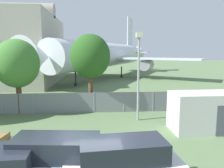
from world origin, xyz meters
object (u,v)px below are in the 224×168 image
Objects in this scene: car_white_suv_near_left at (123,163)px; tree_left_of_cabin at (17,64)px; airplane at (106,55)px; portable_cabin at (204,112)px; car_silver_suv_mid_left at (57,159)px; tree_behind_benches at (90,57)px.

tree_left_of_cabin is at bearing 119.55° from car_white_suv_near_left.
airplane is 30.51m from portable_cabin.
airplane reaches higher than portable_cabin.
tree_left_of_cabin reaches higher than car_white_suv_near_left.
airplane is 26.27m from tree_left_of_cabin.
portable_cabin is at bearing -20.52° from tree_left_of_cabin.
tree_behind_benches is at bearing 89.56° from car_silver_suv_mid_left.
car_silver_suv_mid_left is 2.63m from car_white_suv_near_left.
airplane is 9.91× the size of portable_cabin.
car_white_suv_near_left reaches higher than car_silver_suv_mid_left.
portable_cabin reaches higher than car_white_suv_near_left.
portable_cabin is 14.64m from tree_left_of_cabin.
portable_cabin is at bearing 36.30° from car_silver_suv_mid_left.
car_silver_suv_mid_left is at bearing -95.82° from tree_behind_benches.
car_white_suv_near_left is (7.43, -10.74, -3.17)m from tree_left_of_cabin.
portable_cabin is at bearing -36.42° from tree_behind_benches.
car_white_suv_near_left is at bearing 24.26° from airplane.
airplane reaches higher than car_white_suv_near_left.
car_silver_suv_mid_left is at bearing -64.42° from tree_left_of_cabin.
airplane is at bearing 71.32° from tree_left_of_cabin.
car_silver_suv_mid_left is (-1.09, -10.66, -3.75)m from tree_behind_benches.
portable_cabin is 0.89× the size of car_silver_suv_mid_left.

